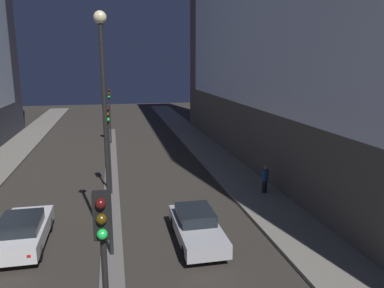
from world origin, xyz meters
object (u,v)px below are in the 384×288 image
at_px(traffic_light_far, 109,104).
at_px(car_left_lane, 23,231).
at_px(traffic_light_mid, 108,130).
at_px(traffic_light_near, 104,261).
at_px(car_right_lane, 196,226).
at_px(pedestrian_on_right_sidewalk, 265,179).
at_px(street_lamp, 105,110).

xyz_separation_m(traffic_light_far, car_left_lane, (-3.56, -19.77, -3.07)).
height_order(traffic_light_mid, car_left_lane, traffic_light_mid).
xyz_separation_m(traffic_light_near, car_right_lane, (3.56, 7.69, -3.10)).
distance_m(traffic_light_near, traffic_light_far, 28.44).
bearing_deg(pedestrian_on_right_sidewalk, traffic_light_far, 118.56).
height_order(traffic_light_near, car_right_lane, traffic_light_near).
bearing_deg(car_left_lane, traffic_light_near, -67.71).
relative_size(traffic_light_far, street_lamp, 0.55).
xyz_separation_m(traffic_light_far, street_lamp, (0.00, -21.25, 2.03)).
bearing_deg(pedestrian_on_right_sidewalk, traffic_light_near, -124.73).
xyz_separation_m(traffic_light_mid, car_left_lane, (-3.56, -5.65, -3.07)).
distance_m(traffic_light_far, pedestrian_on_right_sidewalk, 18.36).
relative_size(traffic_light_mid, car_right_lane, 1.15).
distance_m(traffic_light_near, street_lamp, 7.47).
bearing_deg(traffic_light_mid, car_right_lane, -61.77).
bearing_deg(traffic_light_far, traffic_light_mid, -90.00).
xyz_separation_m(traffic_light_near, traffic_light_far, (0.00, 28.44, 0.00)).
relative_size(traffic_light_far, pedestrian_on_right_sidewalk, 3.22).
relative_size(traffic_light_far, car_right_lane, 1.15).
bearing_deg(car_right_lane, street_lamp, -171.98).
height_order(street_lamp, car_right_lane, street_lamp).
relative_size(car_right_lane, pedestrian_on_right_sidewalk, 2.81).
bearing_deg(street_lamp, pedestrian_on_right_sidewalk, 31.51).
bearing_deg(car_right_lane, traffic_light_near, -114.80).
distance_m(traffic_light_mid, street_lamp, 7.41).
xyz_separation_m(traffic_light_mid, car_right_lane, (3.56, -6.62, -3.10)).
relative_size(street_lamp, car_left_lane, 2.13).
relative_size(street_lamp, car_right_lane, 2.07).
relative_size(traffic_light_far, car_left_lane, 1.18).
bearing_deg(traffic_light_far, car_left_lane, -100.19).
height_order(traffic_light_mid, traffic_light_far, same).
bearing_deg(traffic_light_far, traffic_light_near, -90.00).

